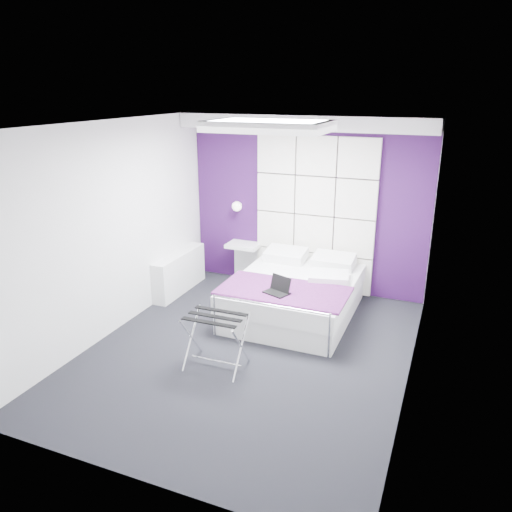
{
  "coord_description": "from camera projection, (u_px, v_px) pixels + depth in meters",
  "views": [
    {
      "loc": [
        2.05,
        -4.79,
        2.96
      ],
      "look_at": [
        -0.05,
        0.35,
        1.07
      ],
      "focal_mm": 35.0,
      "sensor_mm": 36.0,
      "label": 1
    }
  ],
  "objects": [
    {
      "name": "laptop",
      "position": [
        278.0,
        289.0,
        6.15
      ],
      "size": [
        0.29,
        0.21,
        0.21
      ],
      "rotation": [
        0.0,
        0.0,
        -0.37
      ],
      "color": "black",
      "rests_on": "bed"
    },
    {
      "name": "bed",
      "position": [
        295.0,
        295.0,
        6.75
      ],
      "size": [
        1.61,
        1.94,
        0.68
      ],
      "color": "white",
      "rests_on": "floor"
    },
    {
      "name": "wall_right",
      "position": [
        419.0,
        268.0,
        4.82
      ],
      "size": [
        0.0,
        4.4,
        4.4
      ],
      "primitive_type": "plane",
      "rotation": [
        1.57,
        0.0,
        -1.57
      ],
      "color": "silver",
      "rests_on": "floor"
    },
    {
      "name": "skylight",
      "position": [
        269.0,
        125.0,
        5.58
      ],
      "size": [
        1.36,
        0.86,
        0.12
      ],
      "primitive_type": null,
      "color": "white",
      "rests_on": "ceiling"
    },
    {
      "name": "headboard",
      "position": [
        315.0,
        215.0,
        7.32
      ],
      "size": [
        1.8,
        0.08,
        2.3
      ],
      "primitive_type": null,
      "color": "silver",
      "rests_on": "wall_back"
    },
    {
      "name": "nightstand",
      "position": [
        244.0,
        245.0,
        7.79
      ],
      "size": [
        0.5,
        0.39,
        0.06
      ],
      "primitive_type": "cube",
      "color": "white",
      "rests_on": "wall_back"
    },
    {
      "name": "wall_lamp",
      "position": [
        238.0,
        206.0,
        7.67
      ],
      "size": [
        0.15,
        0.15,
        0.15
      ],
      "primitive_type": "sphere",
      "color": "white",
      "rests_on": "wall_back"
    },
    {
      "name": "radiator",
      "position": [
        179.0,
        272.0,
        7.53
      ],
      "size": [
        0.22,
        1.2,
        0.6
      ],
      "primitive_type": "cube",
      "color": "white",
      "rests_on": "floor"
    },
    {
      "name": "soffit",
      "position": [
        304.0,
        122.0,
        6.78
      ],
      "size": [
        3.58,
        0.5,
        0.2
      ],
      "primitive_type": "cube",
      "color": "white",
      "rests_on": "wall_back"
    },
    {
      "name": "ceiling",
      "position": [
        248.0,
        124.0,
        5.04
      ],
      "size": [
        4.4,
        4.4,
        0.0
      ],
      "primitive_type": "plane",
      "rotation": [
        3.14,
        0.0,
        0.0
      ],
      "color": "white",
      "rests_on": "wall_back"
    },
    {
      "name": "accent_wall",
      "position": [
        306.0,
        205.0,
        7.38
      ],
      "size": [
        3.58,
        0.02,
        2.58
      ],
      "primitive_type": "cube",
      "color": "#330F43",
      "rests_on": "wall_back"
    },
    {
      "name": "floor",
      "position": [
        249.0,
        351.0,
        5.88
      ],
      "size": [
        4.4,
        4.4,
        0.0
      ],
      "primitive_type": "plane",
      "color": "black",
      "rests_on": "ground"
    },
    {
      "name": "wall_left",
      "position": [
        113.0,
        229.0,
        6.11
      ],
      "size": [
        0.0,
        4.4,
        4.4
      ],
      "primitive_type": "plane",
      "rotation": [
        1.57,
        0.0,
        1.57
      ],
      "color": "silver",
      "rests_on": "floor"
    },
    {
      "name": "luggage_rack",
      "position": [
        216.0,
        341.0,
        5.47
      ],
      "size": [
        0.62,
        0.46,
        0.62
      ],
      "rotation": [
        0.0,
        0.0,
        0.02
      ],
      "color": "silver",
      "rests_on": "floor"
    },
    {
      "name": "wall_back",
      "position": [
        306.0,
        205.0,
        7.39
      ],
      "size": [
        3.6,
        0.0,
        3.6
      ],
      "primitive_type": "plane",
      "rotation": [
        1.57,
        0.0,
        0.0
      ],
      "color": "silver",
      "rests_on": "floor"
    }
  ]
}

